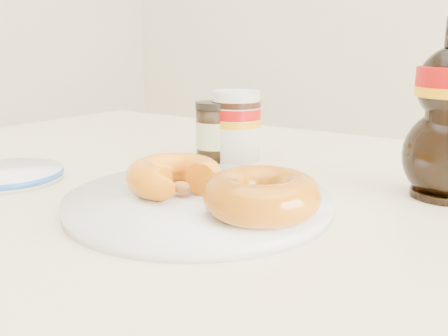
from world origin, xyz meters
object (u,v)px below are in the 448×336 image
Objects in this scene: dining_table at (251,253)px; dark_jar at (214,132)px; plate at (198,201)px; donut_bitten at (174,176)px; nutella_jar at (236,123)px; donut_whole at (261,195)px; blue_rim_saucer at (7,174)px.

dark_jar reaches higher than dining_table.
plate is 2.73× the size of donut_bitten.
plate is 0.24m from nutella_jar.
plate is 2.56× the size of donut_whole.
nutella_jar is at bearing 130.06° from dining_table.
donut_bitten is 0.22m from dark_jar.
dark_jar is 0.30m from blue_rim_saucer.
plate is 0.23m from dark_jar.
donut_bitten is at bearing 11.02° from blue_rim_saucer.
nutella_jar reaches higher than dining_table.
dark_jar is (-0.13, 0.11, 0.13)m from dining_table.
donut_whole is 1.26× the size of dark_jar.
donut_whole reaches higher than plate.
donut_whole is at bearing -11.11° from plate.
plate and blue_rim_saucer have the same top height.
dining_table is 0.22m from nutella_jar.
donut_bitten is 0.12m from donut_whole.
dining_table is at bearing 55.45° from donut_bitten.
blue_rim_saucer is at bearing -178.75° from donut_bitten.
nutella_jar reaches higher than blue_rim_saucer.
donut_bitten is 0.23m from nutella_jar.
plate is 0.10m from donut_whole.
nutella_jar is (-0.18, 0.24, 0.02)m from donut_whole.
donut_bitten is at bearing -167.92° from plate.
nutella_jar is (-0.09, 0.22, 0.05)m from plate.
blue_rim_saucer reaches higher than dining_table.
dark_jar reaches higher than blue_rim_saucer.
dining_table is 12.98× the size of nutella_jar.
donut_bitten reaches higher than blue_rim_saucer.
blue_rim_saucer is (-0.25, -0.05, -0.03)m from donut_bitten.
dining_table is 0.13m from plate.
dining_table is 0.21m from dark_jar.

